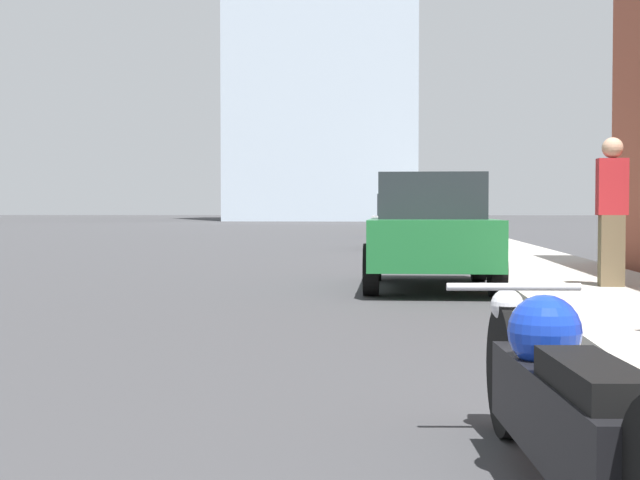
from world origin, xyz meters
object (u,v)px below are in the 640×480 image
at_px(motorcycle, 563,405).
at_px(parked_car_silver, 403,221).
at_px(pedestrian, 612,209).
at_px(parked_car_green, 430,231).
at_px(parked_car_blue, 408,216).
at_px(parked_car_yellow, 407,215).

bearing_deg(motorcycle, parked_car_silver, 87.00).
distance_m(motorcycle, pedestrian, 8.19).
xyz_separation_m(parked_car_green, parked_car_silver, (-0.33, 12.89, -0.02)).
distance_m(parked_car_silver, parked_car_blue, 11.54).
relative_size(parked_car_silver, parked_car_blue, 0.93).
bearing_deg(parked_car_yellow, pedestrian, -82.56).
relative_size(parked_car_blue, parked_car_yellow, 1.01).
xyz_separation_m(motorcycle, pedestrian, (2.00, 7.91, 0.73)).
height_order(motorcycle, parked_car_silver, parked_car_silver).
bearing_deg(parked_car_silver, pedestrian, -80.62).
height_order(parked_car_blue, parked_car_yellow, parked_car_blue).
height_order(motorcycle, parked_car_blue, parked_car_blue).
relative_size(motorcycle, parked_car_green, 0.69).
relative_size(parked_car_silver, pedestrian, 2.18).
relative_size(motorcycle, pedestrian, 1.48).
bearing_deg(parked_car_silver, parked_car_green, -89.14).
height_order(motorcycle, pedestrian, pedestrian).
xyz_separation_m(parked_car_silver, parked_car_blue, (0.25, 11.54, 0.09)).
distance_m(parked_car_yellow, pedestrian, 36.56).
relative_size(motorcycle, parked_car_silver, 0.68).
bearing_deg(pedestrian, motorcycle, -104.18).
height_order(parked_car_silver, parked_car_blue, parked_car_blue).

